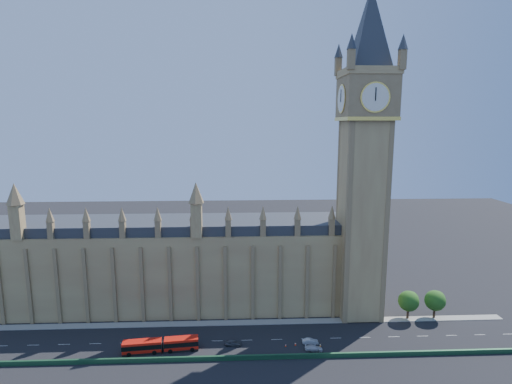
{
  "coord_description": "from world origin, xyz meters",
  "views": [
    {
      "loc": [
        2.12,
        -98.57,
        56.97
      ],
      "look_at": [
        6.86,
        10.0,
        38.54
      ],
      "focal_mm": 28.0,
      "sensor_mm": 36.0,
      "label": 1
    }
  ],
  "objects_px": {
    "car_grey": "(233,343)",
    "car_white": "(314,348)",
    "red_bus": "(161,345)",
    "car_silver": "(310,341)"
  },
  "relations": [
    {
      "from": "red_bus",
      "to": "car_grey",
      "type": "distance_m",
      "value": 18.45
    },
    {
      "from": "car_grey",
      "to": "car_white",
      "type": "distance_m",
      "value": 20.81
    },
    {
      "from": "red_bus",
      "to": "car_silver",
      "type": "distance_m",
      "value": 38.69
    },
    {
      "from": "red_bus",
      "to": "car_silver",
      "type": "height_order",
      "value": "red_bus"
    },
    {
      "from": "red_bus",
      "to": "car_white",
      "type": "distance_m",
      "value": 38.93
    },
    {
      "from": "red_bus",
      "to": "car_white",
      "type": "xyz_separation_m",
      "value": [
        38.89,
        -1.4,
        -1.04
      ]
    },
    {
      "from": "car_grey",
      "to": "car_white",
      "type": "relative_size",
      "value": 0.92
    },
    {
      "from": "red_bus",
      "to": "car_grey",
      "type": "relative_size",
      "value": 4.59
    },
    {
      "from": "car_grey",
      "to": "car_white",
      "type": "xyz_separation_m",
      "value": [
        20.56,
        -3.23,
        -0.05
      ]
    },
    {
      "from": "car_grey",
      "to": "car_silver",
      "type": "relative_size",
      "value": 0.99
    }
  ]
}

